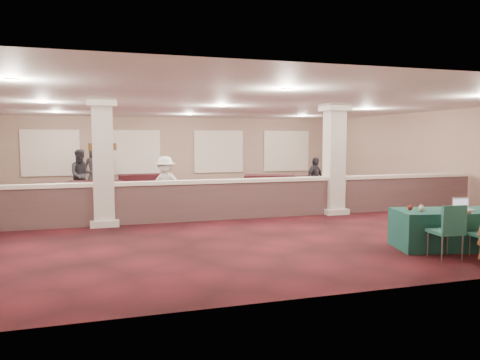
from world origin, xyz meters
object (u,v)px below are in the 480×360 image
object	(u,v)px
attendee_d	(95,168)
far_table_front_right	(309,186)
far_table_front_left	(28,195)
attendee_b	(165,185)
near_table	(446,229)
far_table_back_right	(270,185)
conf_chair_side	(449,227)
far_table_front_center	(279,196)
attendee_a	(81,175)
attendee_c	(315,179)
far_table_back_left	(94,192)
far_table_back_center	(142,183)

from	to	relation	value
attendee_d	far_table_front_right	bearing A→B (deg)	160.80
far_table_front_left	attendee_b	distance (m)	5.11
near_table	far_table_back_right	distance (m)	9.32
conf_chair_side	attendee_d	distance (m)	15.16
far_table_back_right	attendee_d	bearing A→B (deg)	149.62
far_table_front_center	far_table_front_right	xyz separation A→B (m)	(2.28, 2.50, 0.02)
near_table	attendee_a	distance (m)	12.42
far_table_front_center	far_table_back_right	bearing A→B (deg)	74.82
far_table_back_right	attendee_c	distance (m)	2.06
attendee_a	far_table_front_left	bearing A→B (deg)	-158.30
attendee_d	far_table_back_right	bearing A→B (deg)	158.18
far_table_back_right	conf_chair_side	bearing A→B (deg)	-92.14
far_table_front_center	far_table_back_right	world-z (taller)	far_table_back_right
far_table_front_center	attendee_b	xyz separation A→B (m)	(-3.73, -0.30, 0.49)
far_table_back_left	attendee_d	bearing A→B (deg)	89.49
conf_chair_side	far_table_back_right	bearing A→B (deg)	92.43
far_table_front_right	attendee_c	size ratio (longest dim) A/B	1.21
far_table_front_right	attendee_d	distance (m)	9.03
far_table_front_right	far_table_back_center	bearing A→B (deg)	153.04
attendee_b	attendee_c	xyz separation A→B (m)	(5.61, 1.50, -0.07)
near_table	attendee_c	world-z (taller)	attendee_c
conf_chair_side	attendee_c	distance (m)	8.50
far_table_back_right	attendee_b	world-z (taller)	attendee_b
far_table_front_center	attendee_a	world-z (taller)	attendee_a
attendee_d	attendee_c	bearing A→B (deg)	152.57
attendee_a	far_table_front_right	bearing A→B (deg)	-17.17
attendee_a	far_table_back_center	bearing A→B (deg)	30.65
far_table_back_left	far_table_back_right	xyz separation A→B (m)	(6.52, 0.00, 0.03)
conf_chair_side	far_table_front_right	bearing A→B (deg)	83.64
far_table_front_left	far_table_front_right	xyz separation A→B (m)	(10.12, -0.20, 0.03)
near_table	attendee_a	size ratio (longest dim) A/B	1.10
attendee_a	far_table_back_left	bearing A→B (deg)	-70.70
near_table	attendee_d	size ratio (longest dim) A/B	1.04
attendee_a	attendee_c	xyz separation A→B (m)	(8.04, -2.50, -0.14)
far_table_back_right	far_table_front_left	bearing A→B (deg)	-178.67
far_table_front_right	far_table_back_left	world-z (taller)	far_table_front_right
attendee_a	attendee_c	bearing A→B (deg)	-26.37
far_table_front_right	attendee_a	bearing A→B (deg)	171.93
attendee_a	near_table	bearing A→B (deg)	-63.75
attendee_c	attendee_d	bearing A→B (deg)	115.72
far_table_front_left	far_table_front_center	distance (m)	8.29
near_table	far_table_back_left	xyz separation A→B (m)	(-6.74, 9.32, -0.02)
far_table_back_center	attendee_a	distance (m)	3.05
conf_chair_side	attendee_a	bearing A→B (deg)	125.73
far_table_back_right	attendee_c	xyz separation A→B (m)	(1.09, -1.70, 0.37)
far_table_front_right	attendee_c	distance (m)	1.42
attendee_b	attendee_d	distance (m)	7.27
far_table_back_right	near_table	bearing A→B (deg)	-88.60
far_table_back_left	far_table_front_right	bearing A→B (deg)	-2.83
far_table_front_left	attendee_c	xyz separation A→B (m)	(9.72, -1.50, 0.42)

